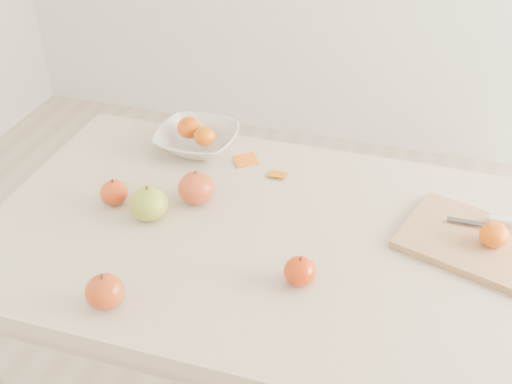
% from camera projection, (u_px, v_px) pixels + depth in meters
% --- Properties ---
extents(table, '(1.20, 0.80, 0.75)m').
position_uv_depth(table, '(250.00, 262.00, 1.51)').
color(table, beige).
rests_on(table, ground).
extents(cutting_board, '(0.36, 0.31, 0.02)m').
position_uv_depth(cutting_board, '(476.00, 243.00, 1.40)').
color(cutting_board, '#AE7F57').
rests_on(cutting_board, table).
extents(board_tangerine, '(0.06, 0.06, 0.05)m').
position_uv_depth(board_tangerine, '(494.00, 235.00, 1.37)').
color(board_tangerine, '#DE4F07').
rests_on(board_tangerine, cutting_board).
extents(fruit_bowl, '(0.22, 0.22, 0.05)m').
position_uv_depth(fruit_bowl, '(197.00, 140.00, 1.73)').
color(fruit_bowl, silver).
rests_on(fruit_bowl, table).
extents(bowl_tangerine_near, '(0.07, 0.07, 0.06)m').
position_uv_depth(bowl_tangerine_near, '(189.00, 128.00, 1.73)').
color(bowl_tangerine_near, '#D15A07').
rests_on(bowl_tangerine_near, fruit_bowl).
extents(bowl_tangerine_far, '(0.06, 0.06, 0.05)m').
position_uv_depth(bowl_tangerine_far, '(205.00, 136.00, 1.70)').
color(bowl_tangerine_far, '#DA5B07').
rests_on(bowl_tangerine_far, fruit_bowl).
extents(orange_peel_a, '(0.07, 0.07, 0.01)m').
position_uv_depth(orange_peel_a, '(246.00, 162.00, 1.69)').
color(orange_peel_a, '#D85C0F').
rests_on(orange_peel_a, table).
extents(orange_peel_b, '(0.05, 0.04, 0.01)m').
position_uv_depth(orange_peel_b, '(278.00, 175.00, 1.64)').
color(orange_peel_b, '#CC650E').
rests_on(orange_peel_b, table).
extents(paring_knife, '(0.17, 0.05, 0.01)m').
position_uv_depth(paring_knife, '(500.00, 222.00, 1.44)').
color(paring_knife, silver).
rests_on(paring_knife, cutting_board).
extents(apple_green, '(0.09, 0.09, 0.08)m').
position_uv_depth(apple_green, '(149.00, 204.00, 1.47)').
color(apple_green, olive).
rests_on(apple_green, table).
extents(apple_red_c, '(0.08, 0.08, 0.07)m').
position_uv_depth(apple_red_c, '(104.00, 292.00, 1.24)').
color(apple_red_c, maroon).
rests_on(apple_red_c, table).
extents(apple_red_e, '(0.07, 0.07, 0.06)m').
position_uv_depth(apple_red_e, '(300.00, 271.00, 1.30)').
color(apple_red_e, '#8A0802').
rests_on(apple_red_e, table).
extents(apple_red_b, '(0.09, 0.09, 0.08)m').
position_uv_depth(apple_red_b, '(196.00, 188.00, 1.52)').
color(apple_red_b, maroon).
rests_on(apple_red_b, table).
extents(apple_red_d, '(0.07, 0.07, 0.06)m').
position_uv_depth(apple_red_d, '(114.00, 193.00, 1.52)').
color(apple_red_d, '#9C160B').
rests_on(apple_red_d, table).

